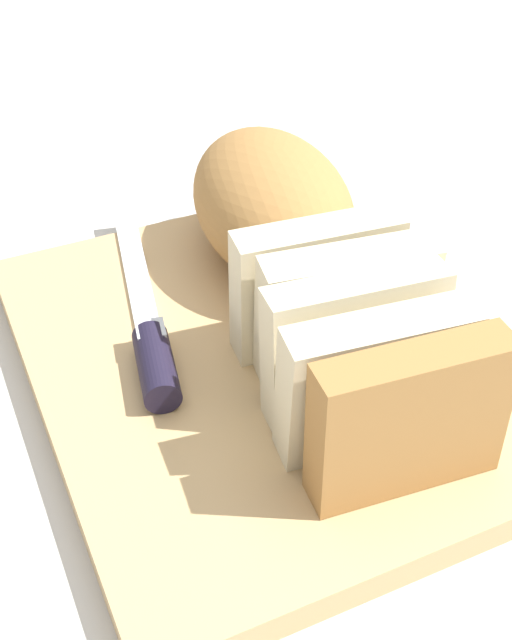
% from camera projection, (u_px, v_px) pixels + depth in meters
% --- Properties ---
extents(ground_plane, '(3.00, 3.00, 0.00)m').
position_uv_depth(ground_plane, '(256.00, 377.00, 0.58)').
color(ground_plane, beige).
extents(cutting_board, '(0.39, 0.31, 0.02)m').
position_uv_depth(cutting_board, '(256.00, 365.00, 0.58)').
color(cutting_board, tan).
rests_on(cutting_board, ground_plane).
extents(bread_loaf, '(0.35, 0.14, 0.10)m').
position_uv_depth(bread_loaf, '(303.00, 255.00, 0.58)').
color(bread_loaf, '#A8753D').
rests_on(bread_loaf, cutting_board).
extents(bread_knife, '(0.26, 0.06, 0.02)m').
position_uv_depth(bread_knife, '(153.00, 345.00, 0.56)').
color(bread_knife, silver).
rests_on(bread_knife, cutting_board).
extents(crumb_near_knife, '(0.01, 0.01, 0.01)m').
position_uv_depth(crumb_near_knife, '(265.00, 350.00, 0.57)').
color(crumb_near_knife, tan).
rests_on(crumb_near_knife, cutting_board).
extents(crumb_near_loaf, '(0.01, 0.01, 0.01)m').
position_uv_depth(crumb_near_loaf, '(301.00, 343.00, 0.57)').
color(crumb_near_loaf, tan).
rests_on(crumb_near_loaf, cutting_board).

